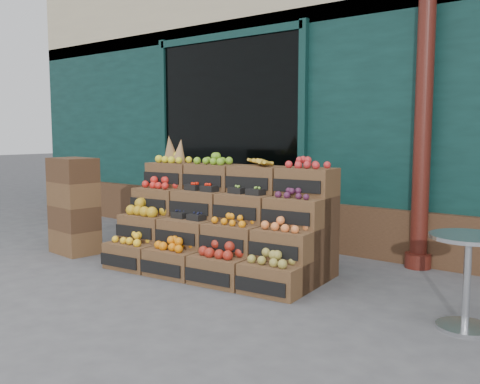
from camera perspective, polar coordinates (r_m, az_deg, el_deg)
The scene contains 6 objects.
ground at distance 5.06m, azimuth -3.23°, elevation -10.48°, with size 60.00×60.00×0.00m, color #4A4A4D.
shop_facade at distance 9.34m, azimuth 18.54°, elevation 11.80°, with size 12.00×6.24×4.80m.
crate_display at distance 5.71m, azimuth -1.90°, elevation -3.96°, with size 2.39×1.35×1.43m.
spare_crates at distance 6.78m, azimuth -17.30°, elevation -1.41°, with size 0.62×0.46×1.16m.
bistro_table at distance 4.34m, azimuth 23.10°, elevation -7.74°, with size 0.57×0.57×0.72m.
shopkeeper at distance 8.03m, azimuth 0.71°, elevation 3.51°, with size 0.77×0.51×2.12m, color #154C29.
Camera 1 is at (3.23, -3.60, 1.47)m, focal length 40.00 mm.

